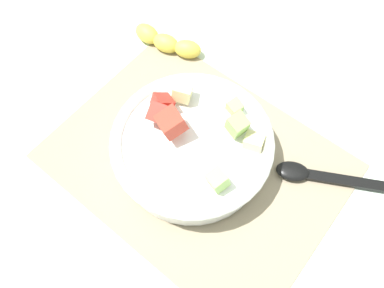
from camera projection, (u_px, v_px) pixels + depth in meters
ground_plane at (197, 161)px, 0.68m from camera, size 2.40×2.40×0.00m
placemat at (197, 161)px, 0.68m from camera, size 0.48×0.36×0.01m
salad_bowl at (192, 146)px, 0.65m from camera, size 0.27×0.27×0.11m
serving_spoon at (321, 176)px, 0.66m from camera, size 0.21×0.13×0.01m
banana_whole at (167, 42)px, 0.79m from camera, size 0.15×0.07×0.04m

